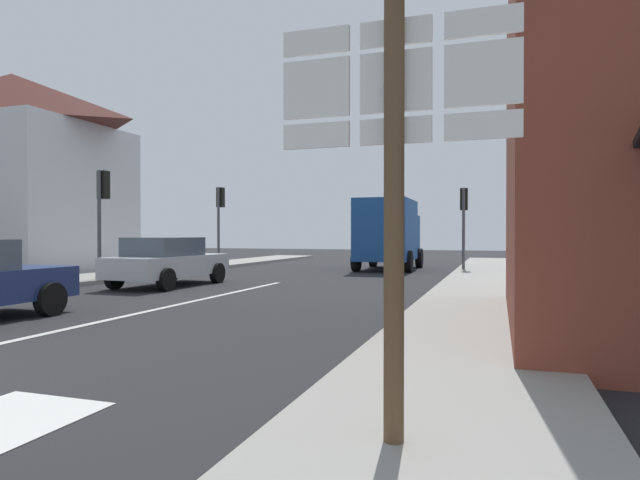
# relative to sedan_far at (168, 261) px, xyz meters

# --- Properties ---
(ground_plane) EXTENTS (80.00, 80.00, 0.00)m
(ground_plane) POSITION_rel_sedan_far_xyz_m (2.76, 0.03, -0.76)
(ground_plane) COLOR #232326
(sidewalk_right) EXTENTS (2.51, 44.00, 0.14)m
(sidewalk_right) POSITION_rel_sedan_far_xyz_m (9.09, -1.97, -0.69)
(sidewalk_right) COLOR gray
(sidewalk_right) RESTS_ON ground
(sidewalk_left) EXTENTS (2.51, 44.00, 0.14)m
(sidewalk_left) POSITION_rel_sedan_far_xyz_m (-3.57, -1.97, -0.69)
(sidewalk_left) COLOR gray
(sidewalk_left) RESTS_ON ground
(lane_centre_stripe) EXTENTS (0.16, 12.00, 0.01)m
(lane_centre_stripe) POSITION_rel_sedan_far_xyz_m (2.76, -3.97, -0.75)
(lane_centre_stripe) COLOR silver
(lane_centre_stripe) RESTS_ON ground
(clapboard_house_left) EXTENTS (8.47, 7.37, 8.19)m
(clapboard_house_left) POSITION_rel_sedan_far_xyz_m (-9.59, 3.17, 3.38)
(clapboard_house_left) COLOR silver
(clapboard_house_left) RESTS_ON ground
(sedan_far) EXTENTS (2.06, 4.24, 1.47)m
(sedan_far) POSITION_rel_sedan_far_xyz_m (0.00, 0.00, 0.00)
(sedan_far) COLOR #B7BABF
(sedan_far) RESTS_ON ground
(delivery_truck) EXTENTS (2.53, 5.02, 3.05)m
(delivery_truck) POSITION_rel_sedan_far_xyz_m (4.88, 9.52, 0.89)
(delivery_truck) COLOR #19478C
(delivery_truck) RESTS_ON ground
(route_sign_post) EXTENTS (1.66, 0.14, 3.20)m
(route_sign_post) POSITION_rel_sedan_far_xyz_m (8.80, -10.29, 1.24)
(route_sign_post) COLOR brown
(route_sign_post) RESTS_ON ground
(traffic_light_far_right) EXTENTS (0.30, 0.49, 3.46)m
(traffic_light_far_right) POSITION_rel_sedan_far_xyz_m (8.13, 8.87, 1.80)
(traffic_light_far_right) COLOR #47474C
(traffic_light_far_right) RESTS_ON ground
(traffic_light_near_left) EXTENTS (0.30, 0.49, 3.61)m
(traffic_light_near_left) POSITION_rel_sedan_far_xyz_m (-2.61, 0.26, 1.91)
(traffic_light_near_left) COLOR #47474C
(traffic_light_near_left) RESTS_ON ground
(traffic_light_far_left) EXTENTS (0.30, 0.49, 3.70)m
(traffic_light_far_left) POSITION_rel_sedan_far_xyz_m (-2.61, 7.95, 1.98)
(traffic_light_far_left) COLOR #47474C
(traffic_light_far_left) RESTS_ON ground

